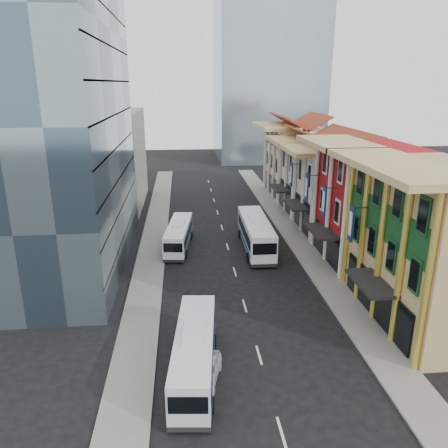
{
  "coord_description": "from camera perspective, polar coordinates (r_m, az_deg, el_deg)",
  "views": [
    {
      "loc": [
        -4.86,
        -24.42,
        17.79
      ],
      "look_at": [
        -0.79,
        17.95,
        4.05
      ],
      "focal_mm": 35.0,
      "sensor_mm": 36.0,
      "label": 1
    }
  ],
  "objects": [
    {
      "name": "shophouse_cream_far",
      "position": [
        73.93,
        9.46,
        8.08
      ],
      "size": [
        8.0,
        12.0,
        11.0
      ],
      "primitive_type": "cube",
      "color": "beige",
      "rests_on": "ground"
    },
    {
      "name": "sidewalk_right",
      "position": [
        51.45,
        9.92,
        -2.53
      ],
      "size": [
        3.0,
        90.0,
        0.15
      ],
      "primitive_type": "cube",
      "color": "slate",
      "rests_on": "ground"
    },
    {
      "name": "office_tower",
      "position": [
        45.17,
        -21.66,
        13.14
      ],
      "size": [
        12.0,
        26.0,
        30.0
      ],
      "primitive_type": "cube",
      "color": "#3E5362",
      "rests_on": "ground"
    },
    {
      "name": "shophouse_red",
      "position": [
        47.02,
        18.38,
        2.44
      ],
      "size": [
        8.0,
        10.0,
        12.0
      ],
      "primitive_type": "cube",
      "color": "#A51216",
      "rests_on": "ground"
    },
    {
      "name": "shophouse_tan",
      "position": [
        36.88,
        25.67,
        -2.59
      ],
      "size": [
        8.0,
        14.0,
        12.0
      ],
      "primitive_type": "cube",
      "color": "tan",
      "rests_on": "ground"
    },
    {
      "name": "bus_right",
      "position": [
        48.8,
        4.17,
        -1.16
      ],
      "size": [
        2.94,
        11.86,
        3.79
      ],
      "primitive_type": null,
      "rotation": [
        0.0,
        0.0,
        -0.01
      ],
      "color": "white",
      "rests_on": "ground"
    },
    {
      "name": "bus_left_far",
      "position": [
        49.38,
        -5.93,
        -1.41
      ],
      "size": [
        3.4,
        9.87,
        3.1
      ],
      "primitive_type": null,
      "rotation": [
        0.0,
        0.0,
        -0.12
      ],
      "color": "white",
      "rests_on": "ground"
    },
    {
      "name": "shophouse_cream_near",
      "position": [
        55.79,
        14.47,
        4.07
      ],
      "size": [
        8.0,
        9.0,
        10.0
      ],
      "primitive_type": "cube",
      "color": "beige",
      "rests_on": "ground"
    },
    {
      "name": "office_block_far",
      "position": [
        68.21,
        -14.97,
        8.19
      ],
      "size": [
        10.0,
        18.0,
        14.0
      ],
      "primitive_type": "cube",
      "color": "gray",
      "rests_on": "ground"
    },
    {
      "name": "ground",
      "position": [
        30.6,
        4.92,
        -17.73
      ],
      "size": [
        200.0,
        200.0,
        0.0
      ],
      "primitive_type": "plane",
      "color": "black",
      "rests_on": "ground"
    },
    {
      "name": "bus_left_near",
      "position": [
        28.72,
        -3.87,
        -16.33
      ],
      "size": [
        3.4,
        10.53,
        3.32
      ],
      "primitive_type": null,
      "rotation": [
        0.0,
        0.0,
        -0.1
      ],
      "color": "silver",
      "rests_on": "ground"
    },
    {
      "name": "sedan_left",
      "position": [
        28.76,
        -2.4,
        -18.66
      ],
      "size": [
        2.54,
        4.23,
        1.35
      ],
      "primitive_type": "imported",
      "rotation": [
        0.0,
        0.0,
        -0.25
      ],
      "color": "silver",
      "rests_on": "ground"
    },
    {
      "name": "sidewalk_left",
      "position": [
        49.82,
        -9.33,
        -3.19
      ],
      "size": [
        3.0,
        90.0,
        0.15
      ],
      "primitive_type": "cube",
      "color": "slate",
      "rests_on": "ground"
    },
    {
      "name": "shophouse_cream_mid",
      "position": [
        64.11,
        11.8,
        6.01
      ],
      "size": [
        8.0,
        9.0,
        10.0
      ],
      "primitive_type": "cube",
      "color": "beige",
      "rests_on": "ground"
    }
  ]
}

